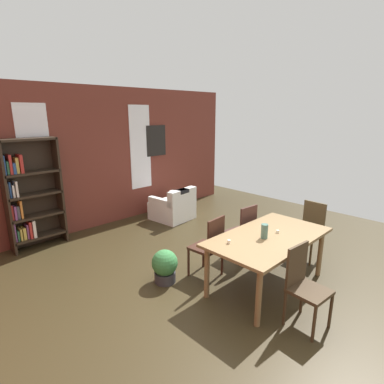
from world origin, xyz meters
The scene contains 16 objects.
ground_plane centered at (0.00, 0.00, 0.00)m, with size 9.21×9.21×0.00m, color #362C18.
back_wall_brick centered at (0.00, 3.60, 1.46)m, with size 7.49×0.12×2.92m, color brown.
window_pane_0 centered at (-1.14, 3.53, 1.61)m, with size 0.55×0.02×1.90m, color white.
window_pane_1 centered at (1.14, 3.53, 1.61)m, with size 0.55×0.02×1.90m, color white.
dining_table centered at (0.52, -0.30, 0.68)m, with size 1.82×1.00×0.76m.
vase_on_table centered at (0.40, -0.30, 0.86)m, with size 0.09×0.09×0.20m, color #4C7266.
tealight_candle_0 centered at (0.70, -0.33, 0.78)m, with size 0.04×0.04×0.04m, color silver.
tealight_candle_1 centered at (-0.07, -0.08, 0.78)m, with size 0.04×0.04×0.05m, color silver.
dining_chair_far_left centered at (0.12, 0.42, 0.51)m, with size 0.44×0.44×0.95m.
dining_chair_near_left centered at (0.12, -1.03, 0.51)m, with size 0.43×0.43×0.95m.
dining_chair_head_right centered at (1.80, -0.31, 0.51)m, with size 0.42×0.42×0.95m.
dining_chair_far_right centered at (0.93, 0.42, 0.51)m, with size 0.43×0.43×0.95m.
bookshelf_tall centered at (-1.37, 3.36, 0.98)m, with size 0.93×0.30×1.97m.
armchair_white centered at (1.42, 2.72, 0.28)m, with size 0.88×0.88×0.75m.
potted_plant_by_shelf centered at (-0.44, 0.77, 0.25)m, with size 0.38×0.38×0.49m.
framed_picture centered at (1.59, 3.53, 1.73)m, with size 0.56×0.03×0.72m, color black.
Camera 1 is at (-2.94, -2.34, 2.40)m, focal length 28.55 mm.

